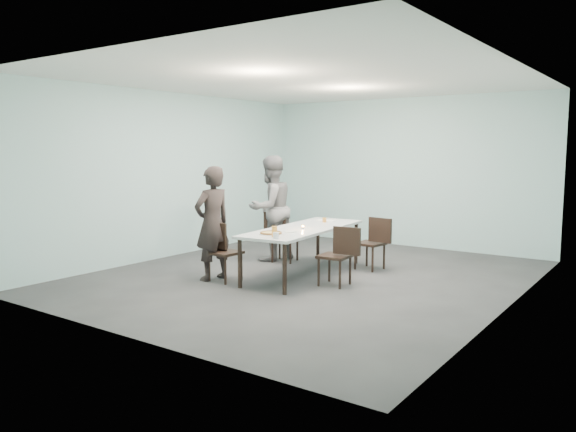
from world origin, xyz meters
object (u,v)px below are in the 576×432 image
Objects in this scene: chair_far_right at (374,240)px; amber_tumbler at (324,220)px; chair_near_right at (340,252)px; beer_glass at (275,232)px; chair_near_left at (221,247)px; pizza at (271,233)px; diner_near at (212,223)px; chair_far_left at (281,233)px; water_tumbler at (276,236)px; tealight at (303,228)px; side_plate at (290,232)px; table at (304,231)px; diner_far at (271,208)px.

amber_tumbler is at bearing 21.33° from chair_far_right.
chair_near_right is 5.80× the size of beer_glass.
chair_near_left reaches higher than pizza.
chair_near_left is 0.51× the size of diner_near.
amber_tumbler is (0.85, 0.08, 0.29)m from chair_far_left.
tealight is at bearing 102.62° from water_tumbler.
chair_far_left is 1.32m from tealight.
side_plate is 1.25m from amber_tumbler.
beer_glass is (-0.65, -0.70, 0.32)m from chair_near_right.
water_tumbler is at bearing -77.38° from tealight.
pizza is 0.41m from water_tumbler.
beer_glass is at bearing -70.09° from chair_far_left.
tealight is (-0.11, 0.87, -0.05)m from beer_glass.
diner_near is at bearing -177.15° from beer_glass.
side_plate is at bearing -79.60° from table.
chair_near_left is at bearing 23.87° from diner_far.
tealight is at bearing -60.92° from table.
chair_near_left and chair_far_right have the same top height.
diner_near reaches higher than chair_near_left.
beer_glass reaches higher than tealight.
pizza is at bearing 74.45° from chair_far_right.
diner_near is at bearing -115.48° from amber_tumbler.
diner_far is at bearing 104.78° from chair_near_left.
chair_near_left is at bearing -112.60° from amber_tumbler.
chair_near_right is 0.81m from side_plate.
chair_far_left is 9.67× the size of water_tumbler.
amber_tumbler is (-0.82, -0.22, 0.29)m from chair_far_right.
side_plate is (1.01, -1.16, 0.25)m from chair_far_left.
diner_near is at bearing 56.89° from chair_far_right.
diner_near is 30.73× the size of tealight.
water_tumbler is at bearing 95.92° from diner_near.
tealight is at bearing -52.43° from chair_far_left.
chair_far_left and chair_near_right have the same top height.
diner_near is 1.13m from beer_glass.
chair_far_left is (-0.92, 0.65, -0.19)m from table.
chair_far_right is 15.54× the size of tealight.
table is 1.55× the size of diner_near.
diner_near is 9.56× the size of side_plate.
pizza is 3.78× the size of water_tumbler.
tealight is at bearing -80.04° from amber_tumbler.
diner_near is 2.01m from amber_tumbler.
pizza is 6.07× the size of tealight.
chair_far_right reaches higher than tealight.
diner_far is 1.09m from amber_tumbler.
chair_far_right is at bearing 67.84° from pizza.
chair_far_right is at bearing 55.27° from chair_near_left.
side_plate is 0.35m from tealight.
diner_far is at bearing 15.33° from chair_far_right.
chair_near_right is (1.64, 0.71, 0.00)m from chair_near_left.
side_plate is at bearing -62.56° from chair_far_left.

